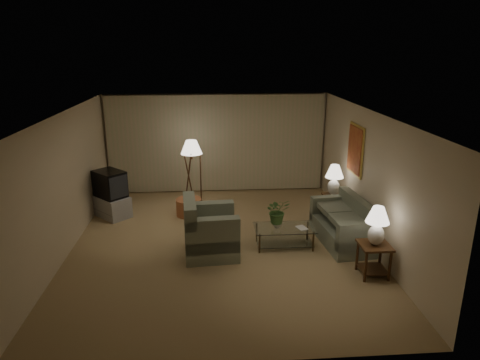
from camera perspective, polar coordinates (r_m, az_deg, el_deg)
name	(u,v)px	position (r m, az deg, el deg)	size (l,w,h in m)	color
ground	(221,244)	(8.94, -2.55, -8.47)	(7.00, 7.00, 0.00)	#9C7F56
room_shell	(219,145)	(9.79, -2.83, 4.70)	(6.04, 7.02, 2.72)	beige
sofa	(342,226)	(9.09, 13.48, -5.93)	(1.84, 1.17, 0.75)	gray
armchair	(211,232)	(8.39, -3.91, -6.94)	(1.21, 1.17, 0.90)	gray
side_table_near	(374,254)	(7.98, 17.42, -9.42)	(0.53, 0.53, 0.60)	#371D0F
side_table_far	(332,203)	(10.23, 12.23, -3.04)	(0.46, 0.39, 0.60)	#371D0F
table_lamp_near	(377,222)	(7.73, 17.83, -5.41)	(0.41, 0.41, 0.70)	silver
table_lamp_far	(334,177)	(10.03, 12.46, 0.35)	(0.42, 0.42, 0.72)	silver
coffee_table	(284,234)	(8.76, 5.94, -7.13)	(1.21, 0.66, 0.41)	silver
tv_cabinet	(112,206)	(10.67, -16.71, -3.36)	(1.01, 1.01, 0.50)	#A7A7AA
crt_tv	(110,184)	(10.49, -16.97, -0.49)	(0.88, 0.88, 0.62)	black
floor_lamp	(192,171)	(10.93, -6.39, 1.20)	(0.54, 0.54, 1.66)	#371D0F
ottoman	(189,207)	(10.37, -6.82, -3.60)	(0.61, 0.61, 0.41)	#A36337
vase	(277,224)	(8.64, 5.00, -5.86)	(0.16, 0.16, 0.16)	white
flowers	(278,208)	(8.51, 5.06, -3.73)	(0.47, 0.41, 0.53)	#426D30
book	(298,229)	(8.65, 7.72, -6.45)	(0.18, 0.25, 0.02)	olive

